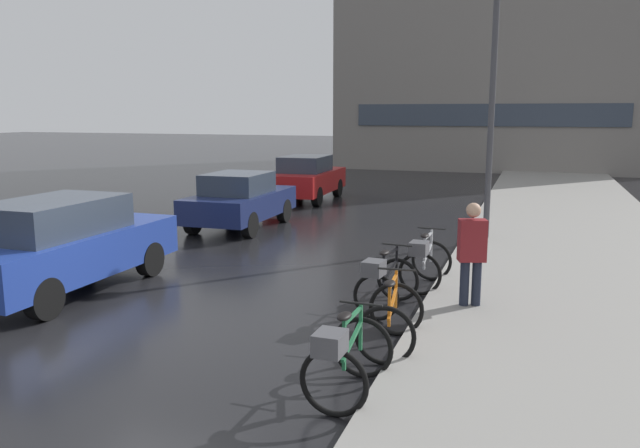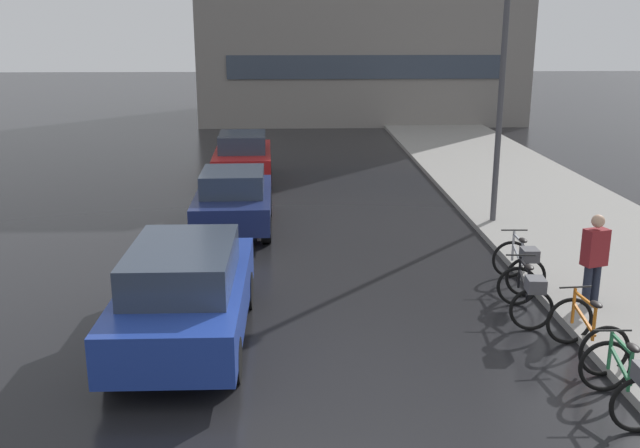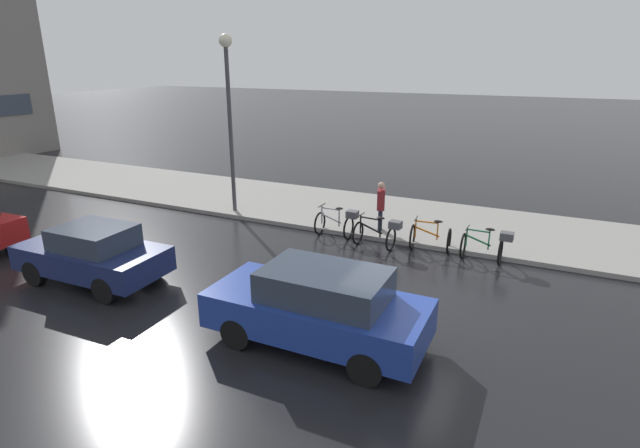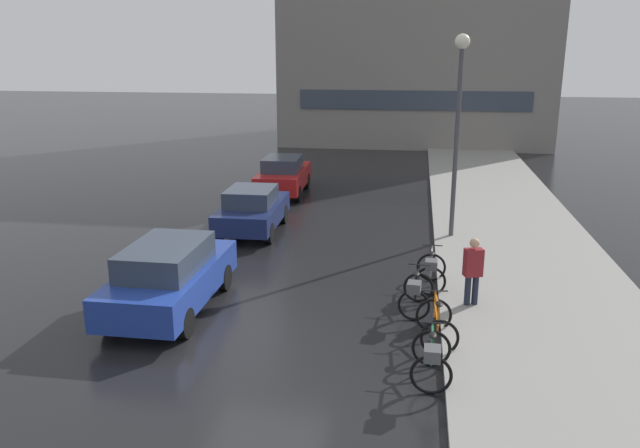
% 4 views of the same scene
% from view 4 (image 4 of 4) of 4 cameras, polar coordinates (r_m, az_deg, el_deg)
% --- Properties ---
extents(ground_plane, '(140.00, 140.00, 0.00)m').
position_cam_4_polar(ground_plane, '(13.03, -5.21, -10.40)').
color(ground_plane, black).
extents(sidewalk_kerb, '(4.80, 60.00, 0.14)m').
position_cam_4_polar(sidewalk_kerb, '(22.28, 16.43, 0.38)').
color(sidewalk_kerb, gray).
rests_on(sidewalk_kerb, ground).
extents(bicycle_nearest, '(0.76, 1.33, 0.99)m').
position_cam_4_polar(bicycle_nearest, '(11.34, 10.16, -11.96)').
color(bicycle_nearest, black).
rests_on(bicycle_nearest, ground).
extents(bicycle_second, '(0.85, 1.18, 0.97)m').
position_cam_4_polar(bicycle_second, '(12.82, 10.62, -9.02)').
color(bicycle_second, black).
rests_on(bicycle_second, ground).
extents(bicycle_third, '(0.81, 1.43, 0.99)m').
position_cam_4_polar(bicycle_third, '(14.09, 8.76, -6.22)').
color(bicycle_third, black).
rests_on(bicycle_third, ground).
extents(bicycle_farthest, '(0.78, 1.34, 0.99)m').
position_cam_4_polar(bicycle_farthest, '(15.48, 10.12, -4.23)').
color(bicycle_farthest, black).
rests_on(bicycle_farthest, ground).
extents(car_blue, '(1.86, 4.31, 1.60)m').
position_cam_4_polar(car_blue, '(14.40, -13.59, -4.62)').
color(car_blue, navy).
rests_on(car_blue, ground).
extents(car_navy, '(1.84, 3.81, 1.47)m').
position_cam_4_polar(car_navy, '(20.12, -6.21, 1.32)').
color(car_navy, navy).
rests_on(car_navy, ground).
extents(car_red, '(1.86, 4.09, 1.55)m').
position_cam_4_polar(car_red, '(25.32, -3.38, 4.47)').
color(car_red, '#AD1919').
rests_on(car_red, ground).
extents(pedestrian, '(0.45, 0.35, 1.71)m').
position_cam_4_polar(pedestrian, '(14.36, 13.79, -4.11)').
color(pedestrian, '#1E2333').
rests_on(pedestrian, ground).
extents(streetlamp, '(0.44, 0.44, 6.14)m').
position_cam_4_polar(streetlamp, '(19.03, 12.57, 10.73)').
color(streetlamp, '#424247').
rests_on(streetlamp, ground).
extents(building_facade_main, '(15.98, 10.53, 16.01)m').
position_cam_4_polar(building_facade_main, '(41.70, 8.94, 18.71)').
color(building_facade_main, gray).
rests_on(building_facade_main, ground).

